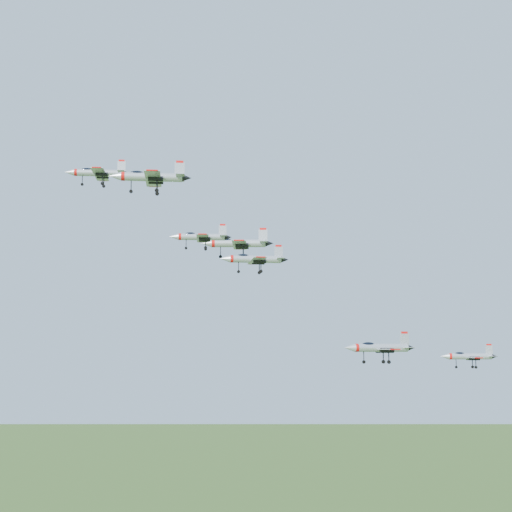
{
  "coord_description": "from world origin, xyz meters",
  "views": [
    {
      "loc": [
        17.91,
        -121.62,
        103.54
      ],
      "look_at": [
        6.87,
        0.08,
        119.66
      ],
      "focal_mm": 50.0,
      "sensor_mm": 36.0,
      "label": 1
    }
  ],
  "objects": [
    {
      "name": "jet_extra",
      "position": [
        44.72,
        12.64,
        102.38
      ],
      "size": [
        10.63,
        8.84,
        2.84
      ],
      "rotation": [
        0.0,
        0.0,
        0.11
      ],
      "color": "#AFB5BD"
    },
    {
      "name": "jet_right_low",
      "position": [
        7.36,
        -9.55,
        117.9
      ],
      "size": [
        11.05,
        9.32,
        2.97
      ],
      "rotation": [
        0.0,
        0.0,
        0.22
      ],
      "color": "#AFB5BD"
    },
    {
      "name": "jet_lead",
      "position": [
        -27.21,
        16.56,
        139.38
      ],
      "size": [
        13.41,
        11.26,
        3.6
      ],
      "rotation": [
        0.0,
        0.0,
        0.18
      ],
      "color": "#AFB5BD"
    },
    {
      "name": "jet_left_high",
      "position": [
        -2.71,
        -1.73,
        122.89
      ],
      "size": [
        10.81,
        9.04,
        2.89
      ],
      "rotation": [
        0.0,
        0.0,
        0.16
      ],
      "color": "#AFB5BD"
    },
    {
      "name": "jet_trail",
      "position": [
        27.5,
        -1.25,
        103.91
      ],
      "size": [
        12.36,
        10.55,
        3.38
      ],
      "rotation": [
        0.0,
        0.0,
        0.32
      ],
      "color": "#AFB5BD"
    },
    {
      "name": "jet_right_high",
      "position": [
        -6.75,
        -22.06,
        128.57
      ],
      "size": [
        11.98,
        10.08,
        3.22
      ],
      "rotation": [
        0.0,
        0.0,
        0.2
      ],
      "color": "#AFB5BD"
    },
    {
      "name": "jet_left_low",
      "position": [
        2.8,
        5.52,
        122.77
      ],
      "size": [
        13.32,
        11.04,
        3.56
      ],
      "rotation": [
        0.0,
        0.0,
        0.09
      ],
      "color": "#AFB5BD"
    }
  ]
}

